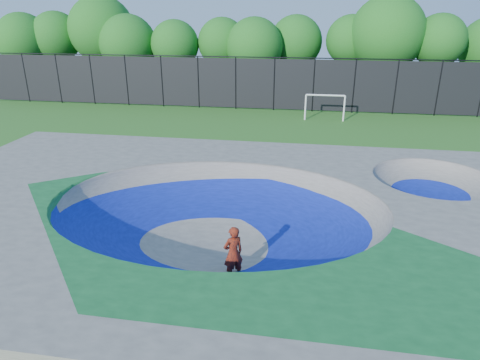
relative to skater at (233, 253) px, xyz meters
name	(u,v)px	position (x,y,z in m)	size (l,w,h in m)	color
ground	(218,242)	(-0.87, 1.97, -0.84)	(120.00, 120.00, 0.00)	#27621B
skate_deck	(218,222)	(-0.87, 1.97, -0.09)	(22.00, 14.00, 1.50)	gray
skater	(233,253)	(0.00, 0.00, 0.00)	(0.61, 0.40, 1.67)	red
skateboard	(233,277)	(0.00, 0.00, -0.81)	(0.78, 0.22, 0.05)	black
soccer_goal	(325,103)	(2.98, 20.08, 0.44)	(2.80, 0.12, 1.85)	white
fence	(274,83)	(-0.87, 22.97, 1.26)	(48.09, 0.09, 4.04)	black
treeline	(260,40)	(-2.62, 27.71, 4.14)	(52.10, 7.33, 8.66)	#463323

